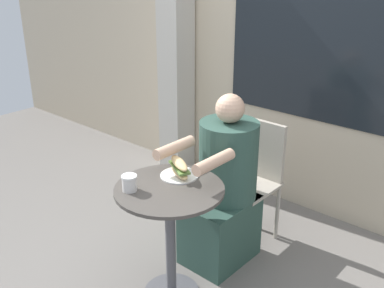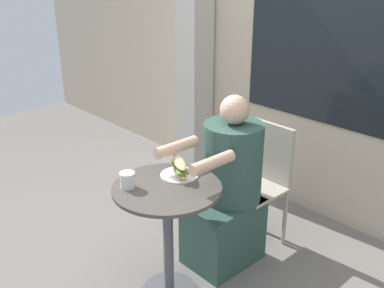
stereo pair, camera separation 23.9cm
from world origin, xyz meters
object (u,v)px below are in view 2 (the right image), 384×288
(drink_cup, at_px, (127,180))
(sandwich_on_plate, at_px, (179,169))
(seated_diner, at_px, (228,194))
(diner_chair, at_px, (262,174))
(cafe_table, at_px, (168,218))

(drink_cup, bearing_deg, sandwich_on_plate, 74.24)
(seated_diner, distance_m, drink_cup, 0.74)
(seated_diner, bearing_deg, diner_chair, -89.47)
(diner_chair, height_order, sandwich_on_plate, diner_chair)
(cafe_table, height_order, diner_chair, diner_chair)
(cafe_table, distance_m, drink_cup, 0.33)
(sandwich_on_plate, distance_m, drink_cup, 0.32)
(cafe_table, bearing_deg, diner_chair, 89.65)
(diner_chair, height_order, drink_cup, diner_chair)
(seated_diner, relative_size, drink_cup, 12.86)
(cafe_table, relative_size, drink_cup, 8.22)
(cafe_table, relative_size, sandwich_on_plate, 3.28)
(cafe_table, distance_m, seated_diner, 0.51)
(cafe_table, relative_size, seated_diner, 0.64)
(seated_diner, relative_size, sandwich_on_plate, 5.13)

